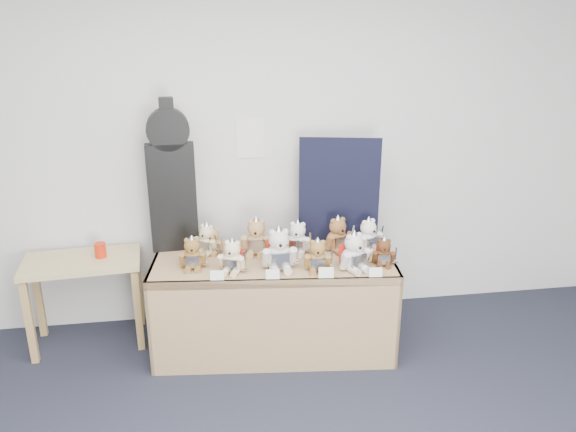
{
  "coord_description": "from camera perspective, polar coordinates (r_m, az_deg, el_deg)",
  "views": [
    {
      "loc": [
        -0.31,
        -1.64,
        2.3
      ],
      "look_at": [
        0.23,
        1.86,
        1.05
      ],
      "focal_mm": 35.0,
      "sensor_mm": 36.0,
      "label": 1
    }
  ],
  "objects": [
    {
      "name": "teddy_front_end",
      "position": [
        3.88,
        9.69,
        -3.73
      ],
      "size": [
        0.18,
        0.16,
        0.22
      ],
      "rotation": [
        0.0,
        0.0,
        -0.23
      ],
      "color": "#4F2E1B",
      "rests_on": "display_table"
    },
    {
      "name": "teddy_back_centre_left",
      "position": [
        4.0,
        -3.23,
        -2.25
      ],
      "size": [
        0.24,
        0.22,
        0.3
      ],
      "rotation": [
        0.0,
        0.0,
        -0.2
      ],
      "color": "#A17E50",
      "rests_on": "display_table"
    },
    {
      "name": "room_shell",
      "position": [
        4.23,
        -3.86,
        7.9
      ],
      "size": [
        6.0,
        6.0,
        6.0
      ],
      "color": "silver",
      "rests_on": "floor"
    },
    {
      "name": "display_table",
      "position": [
        3.96,
        -1.44,
        -6.72
      ],
      "size": [
        1.75,
        0.88,
        0.7
      ],
      "rotation": [
        0.0,
        0.0,
        -0.11
      ],
      "color": "#93714A",
      "rests_on": "floor"
    },
    {
      "name": "teddy_back_far_left",
      "position": [
        4.05,
        -7.66,
        -2.6
      ],
      "size": [
        0.17,
        0.17,
        0.21
      ],
      "rotation": [
        0.0,
        0.0,
        -0.37
      ],
      "color": "#A17A4B",
      "rests_on": "display_table"
    },
    {
      "name": "teddy_front_far_left",
      "position": [
        3.82,
        -9.68,
        -3.87
      ],
      "size": [
        0.2,
        0.16,
        0.25
      ],
      "rotation": [
        0.0,
        0.0,
        -0.03
      ],
      "color": "brown",
      "rests_on": "display_table"
    },
    {
      "name": "teddy_front_right",
      "position": [
        3.74,
        3.02,
        -4.15
      ],
      "size": [
        0.2,
        0.18,
        0.25
      ],
      "rotation": [
        0.0,
        0.0,
        -0.14
      ],
      "color": "olive",
      "rests_on": "display_table"
    },
    {
      "name": "guitar_case",
      "position": [
        4.03,
        -11.77,
        3.8
      ],
      "size": [
        0.34,
        0.12,
        1.1
      ],
      "rotation": [
        0.0,
        0.0,
        0.06
      ],
      "color": "black",
      "rests_on": "display_table"
    },
    {
      "name": "entry_card_b",
      "position": [
        3.64,
        -1.57,
        -5.94
      ],
      "size": [
        0.09,
        0.03,
        0.06
      ],
      "primitive_type": "cube",
      "rotation": [
        -0.24,
        0.0,
        -0.11
      ],
      "color": "silver",
      "rests_on": "display_table"
    },
    {
      "name": "teddy_front_far_right",
      "position": [
        3.77,
        6.72,
        -3.76
      ],
      "size": [
        0.25,
        0.23,
        0.3
      ],
      "rotation": [
        0.0,
        0.0,
        0.36
      ],
      "color": "silver",
      "rests_on": "display_table"
    },
    {
      "name": "teddy_back_end",
      "position": [
        4.09,
        8.18,
        -2.04
      ],
      "size": [
        0.22,
        0.21,
        0.27
      ],
      "rotation": [
        0.0,
        0.0,
        0.43
      ],
      "color": "silver",
      "rests_on": "display_table"
    },
    {
      "name": "red_cup",
      "position": [
        4.24,
        -18.53,
        -3.31
      ],
      "size": [
        0.08,
        0.08,
        0.11
      ],
      "primitive_type": "cylinder",
      "color": "red",
      "rests_on": "side_table"
    },
    {
      "name": "teddy_front_centre",
      "position": [
        3.75,
        -0.92,
        -3.55
      ],
      "size": [
        0.26,
        0.22,
        0.32
      ],
      "rotation": [
        0.0,
        0.0,
        0.01
      ],
      "color": "beige",
      "rests_on": "display_table"
    },
    {
      "name": "teddy_front_left",
      "position": [
        3.74,
        -5.66,
        -4.22
      ],
      "size": [
        0.2,
        0.2,
        0.25
      ],
      "rotation": [
        0.0,
        0.0,
        -0.37
      ],
      "color": "beige",
      "rests_on": "display_table"
    },
    {
      "name": "entry_card_d",
      "position": [
        3.71,
        8.9,
        -5.67
      ],
      "size": [
        0.09,
        0.03,
        0.06
      ],
      "primitive_type": "cube",
      "rotation": [
        -0.24,
        0.0,
        -0.11
      ],
      "color": "silver",
      "rests_on": "display_table"
    },
    {
      "name": "teddy_back_centre_right",
      "position": [
        4.01,
        0.98,
        -2.32
      ],
      "size": [
        0.21,
        0.21,
        0.27
      ],
      "rotation": [
        0.0,
        0.0,
        -0.34
      ],
      "color": "silver",
      "rests_on": "display_table"
    },
    {
      "name": "entry_card_a",
      "position": [
        3.65,
        -7.23,
        -6.01
      ],
      "size": [
        0.09,
        0.03,
        0.06
      ],
      "primitive_type": "cube",
      "rotation": [
        -0.24,
        0.0,
        -0.11
      ],
      "color": "silver",
      "rests_on": "display_table"
    },
    {
      "name": "navy_board",
      "position": [
        4.15,
        5.21,
        2.58
      ],
      "size": [
        0.58,
        0.15,
        0.79
      ],
      "primitive_type": "cube",
      "rotation": [
        0.0,
        0.0,
        -0.21
      ],
      "color": "black",
      "rests_on": "display_table"
    },
    {
      "name": "teddy_back_left",
      "position": [
        4.05,
        -8.25,
        -2.43
      ],
      "size": [
        0.2,
        0.2,
        0.25
      ],
      "rotation": [
        0.0,
        0.0,
        -0.56
      ],
      "color": "beige",
      "rests_on": "display_table"
    },
    {
      "name": "entry_card_c",
      "position": [
        3.66,
        3.9,
        -5.76
      ],
      "size": [
        0.1,
        0.03,
        0.07
      ],
      "primitive_type": "cube",
      "rotation": [
        -0.24,
        0.0,
        -0.11
      ],
      "color": "silver",
      "rests_on": "display_table"
    },
    {
      "name": "teddy_back_right",
      "position": [
        4.07,
        5.1,
        -1.99
      ],
      "size": [
        0.24,
        0.22,
        0.28
      ],
      "rotation": [
        0.0,
        0.0,
        0.31
      ],
      "color": "brown",
      "rests_on": "display_table"
    },
    {
      "name": "side_table",
      "position": [
        4.32,
        -20.07,
        -5.63
      ],
      "size": [
        0.84,
        0.52,
        0.67
      ],
      "rotation": [
        0.0,
        0.0,
        0.08
      ],
      "color": "tan",
      "rests_on": "floor"
    }
  ]
}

